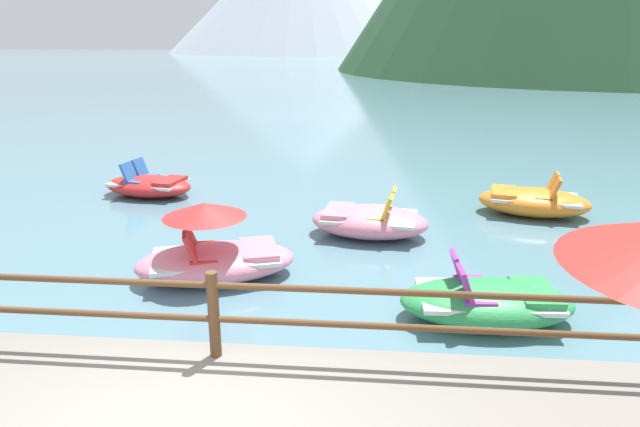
# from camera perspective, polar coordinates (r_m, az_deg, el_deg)

# --- Properties ---
(ground_plane) EXTENTS (200.00, 200.00, 0.00)m
(ground_plane) POSITION_cam_1_polar(r_m,az_deg,el_deg) (43.73, 3.19, 12.82)
(ground_plane) COLOR slate
(dock_railing) EXTENTS (23.92, 0.12, 0.95)m
(dock_railing) POSITION_cam_1_polar(r_m,az_deg,el_deg) (5.95, -10.73, -9.06)
(dock_railing) COLOR brown
(dock_railing) RESTS_ON promenade_dock
(pedal_boat_0) EXTENTS (2.33, 1.35, 0.84)m
(pedal_boat_0) POSITION_cam_1_polar(r_m,az_deg,el_deg) (7.86, 16.53, -8.47)
(pedal_boat_0) COLOR green
(pedal_boat_0) RESTS_ON ground
(pedal_boat_4) EXTENTS (2.74, 2.00, 1.22)m
(pedal_boat_4) POSITION_cam_1_polar(r_m,az_deg,el_deg) (8.89, -10.55, -3.96)
(pedal_boat_4) COLOR pink
(pedal_boat_4) RESTS_ON ground
(pedal_boat_5) EXTENTS (2.30, 1.58, 0.82)m
(pedal_boat_5) POSITION_cam_1_polar(r_m,az_deg,el_deg) (13.87, -16.87, 2.76)
(pedal_boat_5) COLOR red
(pedal_boat_5) RESTS_ON ground
(pedal_boat_6) EXTENTS (2.45, 1.70, 0.88)m
(pedal_boat_6) POSITION_cam_1_polar(r_m,az_deg,el_deg) (12.64, 20.72, 1.17)
(pedal_boat_6) COLOR orange
(pedal_boat_6) RESTS_ON ground
(pedal_boat_7) EXTENTS (2.34, 1.61, 0.88)m
(pedal_boat_7) POSITION_cam_1_polar(r_m,az_deg,el_deg) (10.63, 4.97, -0.73)
(pedal_boat_7) COLOR pink
(pedal_boat_7) RESTS_ON ground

